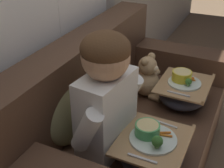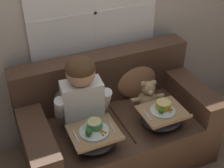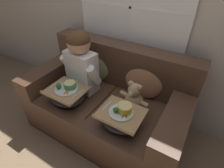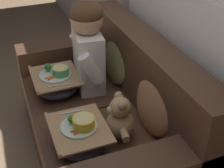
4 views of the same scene
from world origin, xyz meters
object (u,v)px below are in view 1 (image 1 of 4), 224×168
throw_pillow_behind_teddy (116,62)px  lap_tray_child (152,149)px  teddy_bear (147,78)px  couch (123,132)px  lap_tray_teddy (183,92)px  child_figure (106,90)px  throw_pillow_behind_child (67,107)px

throw_pillow_behind_teddy → lap_tray_child: throw_pillow_behind_teddy is taller
throw_pillow_behind_teddy → teddy_bear: (-0.00, -0.24, -0.08)m
couch → lap_tray_child: 0.48m
throw_pillow_behind_teddy → teddy_bear: bearing=-90.2°
throw_pillow_behind_teddy → lap_tray_child: (-0.63, -0.50, -0.12)m
lap_tray_child → lap_tray_teddy: (0.63, -0.00, 0.00)m
couch → child_figure: size_ratio=2.52×
lap_tray_teddy → lap_tray_child: bearing=180.0°
lap_tray_child → throw_pillow_behind_teddy: bearing=38.3°
couch → lap_tray_child: couch is taller
lap_tray_child → lap_tray_teddy: bearing=-0.0°
throw_pillow_behind_child → child_figure: (-0.00, -0.24, 0.17)m
throw_pillow_behind_child → lap_tray_child: bearing=-89.9°
teddy_bear → lap_tray_teddy: bearing=-89.7°
teddy_bear → lap_tray_child: size_ratio=0.84×
throw_pillow_behind_teddy → lap_tray_teddy: 0.51m
throw_pillow_behind_teddy → lap_tray_child: size_ratio=1.16×
couch → throw_pillow_behind_teddy: 0.50m
couch → throw_pillow_behind_teddy: size_ratio=3.78×
throw_pillow_behind_teddy → child_figure: 0.70m
throw_pillow_behind_child → throw_pillow_behind_teddy: (0.63, 0.00, 0.00)m
throw_pillow_behind_child → teddy_bear: bearing=-21.1°
throw_pillow_behind_child → lap_tray_teddy: size_ratio=1.15×
teddy_bear → lap_tray_teddy: (0.00, -0.26, -0.04)m
couch → child_figure: child_figure is taller
couch → throw_pillow_behind_child: (-0.32, 0.21, 0.33)m
couch → teddy_bear: size_ratio=5.22×
throw_pillow_behind_teddy → teddy_bear: 0.25m
throw_pillow_behind_child → throw_pillow_behind_teddy: bearing=0.0°
teddy_bear → lap_tray_child: teddy_bear is taller
couch → teddy_bear: 0.41m
throw_pillow_behind_teddy → child_figure: size_ratio=0.67×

